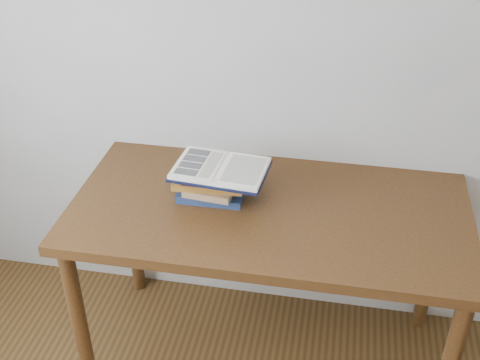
# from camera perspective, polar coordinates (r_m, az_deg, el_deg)

# --- Properties ---
(room_shell) EXTENTS (3.54, 3.54, 2.62)m
(room_shell) POSITION_cam_1_polar(r_m,az_deg,el_deg) (0.71, -18.89, -10.85)
(room_shell) COLOR #BBB9B0
(room_shell) RESTS_ON ground
(desk) EXTENTS (1.48, 0.74, 0.79)m
(desk) POSITION_cam_1_polar(r_m,az_deg,el_deg) (2.29, 2.73, -4.57)
(desk) COLOR #4C3013
(desk) RESTS_ON ground
(book_stack) EXTENTS (0.27, 0.19, 0.12)m
(book_stack) POSITION_cam_1_polar(r_m,az_deg,el_deg) (2.27, -2.69, -0.23)
(book_stack) COLOR #192D4C
(book_stack) RESTS_ON desk
(open_book) EXTENTS (0.36, 0.26, 0.03)m
(open_book) POSITION_cam_1_polar(r_m,az_deg,el_deg) (2.21, -1.85, 1.04)
(open_book) COLOR black
(open_book) RESTS_ON book_stack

